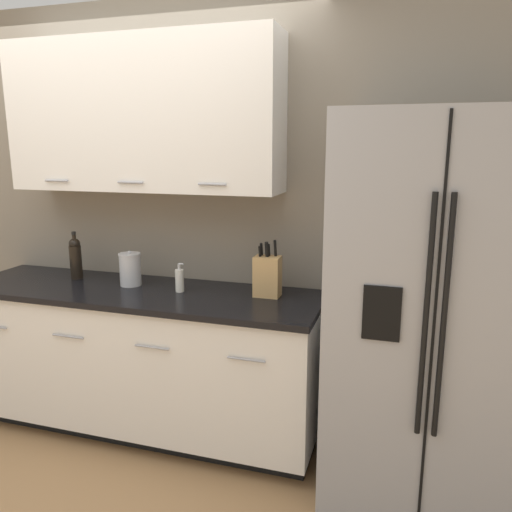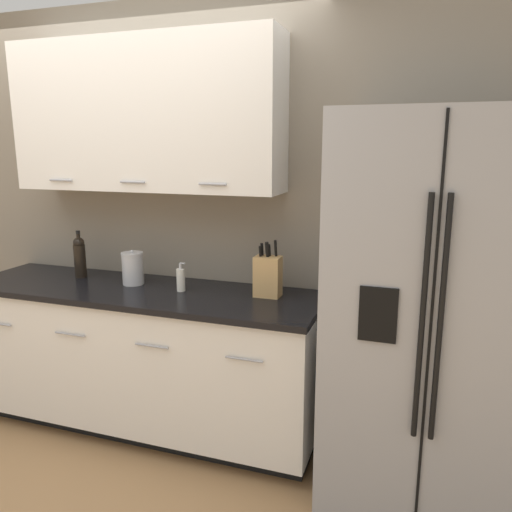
{
  "view_description": "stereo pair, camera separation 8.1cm",
  "coord_description": "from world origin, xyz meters",
  "px_view_note": "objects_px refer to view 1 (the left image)",
  "views": [
    {
      "loc": [
        1.72,
        -1.84,
        1.74
      ],
      "look_at": [
        0.94,
        0.68,
        1.16
      ],
      "focal_mm": 35.0,
      "sensor_mm": 36.0,
      "label": 1
    },
    {
      "loc": [
        1.79,
        -1.82,
        1.74
      ],
      "look_at": [
        0.94,
        0.68,
        1.16
      ],
      "focal_mm": 35.0,
      "sensor_mm": 36.0,
      "label": 2
    }
  ],
  "objects_px": {
    "refrigerator": "(430,312)",
    "soap_dispenser": "(180,280)",
    "steel_canister": "(130,269)",
    "knife_block": "(267,276)",
    "wine_bottle": "(76,257)"
  },
  "relations": [
    {
      "from": "refrigerator",
      "to": "soap_dispenser",
      "type": "bearing_deg",
      "value": 176.31
    },
    {
      "from": "steel_canister",
      "to": "knife_block",
      "type": "bearing_deg",
      "value": 1.67
    },
    {
      "from": "wine_bottle",
      "to": "steel_canister",
      "type": "xyz_separation_m",
      "value": [
        0.42,
        -0.04,
        -0.04
      ]
    },
    {
      "from": "knife_block",
      "to": "soap_dispenser",
      "type": "bearing_deg",
      "value": -172.72
    },
    {
      "from": "knife_block",
      "to": "wine_bottle",
      "type": "bearing_deg",
      "value": 179.51
    },
    {
      "from": "knife_block",
      "to": "wine_bottle",
      "type": "height_order",
      "value": "knife_block"
    },
    {
      "from": "refrigerator",
      "to": "knife_block",
      "type": "bearing_deg",
      "value": 169.89
    },
    {
      "from": "refrigerator",
      "to": "knife_block",
      "type": "height_order",
      "value": "refrigerator"
    },
    {
      "from": "refrigerator",
      "to": "soap_dispenser",
      "type": "xyz_separation_m",
      "value": [
        -1.38,
        0.09,
        0.03
      ]
    },
    {
      "from": "soap_dispenser",
      "to": "refrigerator",
      "type": "bearing_deg",
      "value": -3.69
    },
    {
      "from": "wine_bottle",
      "to": "knife_block",
      "type": "bearing_deg",
      "value": -0.49
    },
    {
      "from": "knife_block",
      "to": "soap_dispenser",
      "type": "relative_size",
      "value": 1.89
    },
    {
      "from": "refrigerator",
      "to": "wine_bottle",
      "type": "xyz_separation_m",
      "value": [
        -2.15,
        0.17,
        0.1
      ]
    },
    {
      "from": "wine_bottle",
      "to": "steel_canister",
      "type": "relative_size",
      "value": 1.42
    },
    {
      "from": "wine_bottle",
      "to": "steel_canister",
      "type": "distance_m",
      "value": 0.42
    }
  ]
}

